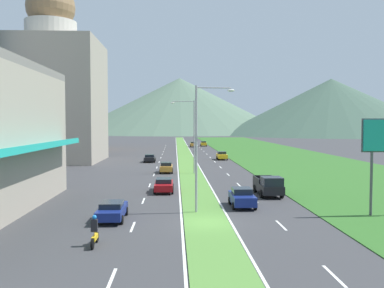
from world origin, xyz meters
TOP-DOWN VIEW (x-y plane):
  - ground_plane at (0.00, 0.00)m, footprint 600.00×600.00m
  - grass_median at (0.00, 60.00)m, footprint 3.20×240.00m
  - grass_verge_right at (20.60, 60.00)m, footprint 24.00×240.00m
  - lane_dash_left_1 at (-5.10, -10.44)m, footprint 0.16×2.80m
  - lane_dash_left_2 at (-5.10, -0.88)m, footprint 0.16×2.80m
  - lane_dash_left_3 at (-5.10, 8.68)m, footprint 0.16×2.80m
  - lane_dash_left_4 at (-5.10, 18.24)m, footprint 0.16×2.80m
  - lane_dash_left_5 at (-5.10, 27.80)m, footprint 0.16×2.80m
  - lane_dash_left_6 at (-5.10, 37.36)m, footprint 0.16×2.80m
  - lane_dash_left_7 at (-5.10, 46.92)m, footprint 0.16×2.80m
  - lane_dash_left_8 at (-5.10, 56.48)m, footprint 0.16×2.80m
  - lane_dash_left_9 at (-5.10, 66.03)m, footprint 0.16×2.80m
  - lane_dash_left_10 at (-5.10, 75.59)m, footprint 0.16×2.80m
  - lane_dash_left_11 at (-5.10, 85.15)m, footprint 0.16×2.80m
  - lane_dash_left_12 at (-5.10, 94.71)m, footprint 0.16×2.80m
  - lane_dash_left_13 at (-5.10, 104.27)m, footprint 0.16×2.80m
  - lane_dash_right_1 at (5.10, -10.44)m, footprint 0.16×2.80m
  - lane_dash_right_2 at (5.10, -0.88)m, footprint 0.16×2.80m
  - lane_dash_right_3 at (5.10, 8.68)m, footprint 0.16×2.80m
  - lane_dash_right_4 at (5.10, 18.24)m, footprint 0.16×2.80m
  - lane_dash_right_5 at (5.10, 27.80)m, footprint 0.16×2.80m
  - lane_dash_right_6 at (5.10, 37.36)m, footprint 0.16×2.80m
  - lane_dash_right_7 at (5.10, 46.92)m, footprint 0.16×2.80m
  - lane_dash_right_8 at (5.10, 56.48)m, footprint 0.16×2.80m
  - lane_dash_right_9 at (5.10, 66.03)m, footprint 0.16×2.80m
  - lane_dash_right_10 at (5.10, 75.59)m, footprint 0.16×2.80m
  - lane_dash_right_11 at (5.10, 85.15)m, footprint 0.16×2.80m
  - lane_dash_right_12 at (5.10, 94.71)m, footprint 0.16×2.80m
  - lane_dash_right_13 at (5.10, 104.27)m, footprint 0.16×2.80m
  - edge_line_median_left at (-1.75, 60.00)m, footprint 0.16×240.00m
  - edge_line_median_right at (1.75, 60.00)m, footprint 0.16×240.00m
  - domed_building at (-24.87, 49.23)m, footprint 17.68×17.68m
  - midrise_colored at (-33.73, 85.91)m, footprint 14.78×14.78m
  - hill_far_left at (-98.09, 294.61)m, footprint 133.04×133.04m
  - hill_far_center at (1.36, 277.41)m, footprint 160.07×160.07m
  - hill_far_right at (93.16, 222.57)m, footprint 136.46×136.46m
  - street_lamp_near at (-0.23, 3.48)m, footprint 3.11×0.47m
  - street_lamp_mid at (0.13, 29.01)m, footprint 3.38×0.28m
  - car_0 at (-6.82, 1.31)m, footprint 1.94×4.61m
  - car_1 at (6.68, 99.78)m, footprint 1.86×4.04m
  - car_2 at (3.42, 5.59)m, footprint 1.97×4.02m
  - car_3 at (-3.46, 30.36)m, footprint 1.88×4.13m
  - car_4 at (6.91, 51.46)m, footprint 1.95×4.14m
  - car_5 at (3.39, 95.89)m, footprint 2.02×4.45m
  - car_6 at (-3.36, 13.63)m, footprint 1.97×4.65m
  - car_7 at (-6.81, 46.98)m, footprint 2.03×4.22m
  - pickup_truck_0 at (6.89, 10.89)m, footprint 2.18×5.40m
  - motorcycle_rider at (-6.84, -5.20)m, footprint 0.36×2.00m

SIDE VIEW (x-z plane):
  - ground_plane at x=0.00m, z-range 0.00..0.00m
  - lane_dash_left_1 at x=-5.10m, z-range 0.00..0.01m
  - lane_dash_left_2 at x=-5.10m, z-range 0.00..0.01m
  - lane_dash_left_3 at x=-5.10m, z-range 0.00..0.01m
  - lane_dash_left_4 at x=-5.10m, z-range 0.00..0.01m
  - lane_dash_left_5 at x=-5.10m, z-range 0.00..0.01m
  - lane_dash_left_6 at x=-5.10m, z-range 0.00..0.01m
  - lane_dash_left_7 at x=-5.10m, z-range 0.00..0.01m
  - lane_dash_left_8 at x=-5.10m, z-range 0.00..0.01m
  - lane_dash_left_9 at x=-5.10m, z-range 0.00..0.01m
  - lane_dash_left_10 at x=-5.10m, z-range 0.00..0.01m
  - lane_dash_left_11 at x=-5.10m, z-range 0.00..0.01m
  - lane_dash_left_12 at x=-5.10m, z-range 0.00..0.01m
  - lane_dash_left_13 at x=-5.10m, z-range 0.00..0.01m
  - lane_dash_right_1 at x=5.10m, z-range 0.00..0.01m
  - lane_dash_right_2 at x=5.10m, z-range 0.00..0.01m
  - lane_dash_right_3 at x=5.10m, z-range 0.00..0.01m
  - lane_dash_right_4 at x=5.10m, z-range 0.00..0.01m
  - lane_dash_right_5 at x=5.10m, z-range 0.00..0.01m
  - lane_dash_right_6 at x=5.10m, z-range 0.00..0.01m
  - lane_dash_right_7 at x=5.10m, z-range 0.00..0.01m
  - lane_dash_right_8 at x=5.10m, z-range 0.00..0.01m
  - lane_dash_right_9 at x=5.10m, z-range 0.00..0.01m
  - lane_dash_right_10 at x=5.10m, z-range 0.00..0.01m
  - lane_dash_right_11 at x=5.10m, z-range 0.00..0.01m
  - lane_dash_right_12 at x=5.10m, z-range 0.00..0.01m
  - lane_dash_right_13 at x=5.10m, z-range 0.00..0.01m
  - edge_line_median_left at x=-1.75m, z-range 0.00..0.01m
  - edge_line_median_right at x=1.75m, z-range 0.00..0.01m
  - grass_median at x=0.00m, z-range 0.00..0.06m
  - grass_verge_right at x=20.60m, z-range 0.00..0.06m
  - car_0 at x=-6.82m, z-range 0.04..1.39m
  - car_7 at x=-6.81m, z-range 0.02..1.43m
  - car_6 at x=-3.36m, z-range 0.03..1.44m
  - motorcycle_rider at x=-6.84m, z-range -0.15..1.65m
  - car_3 at x=-3.46m, z-range 0.01..1.52m
  - car_1 at x=6.68m, z-range 0.02..1.56m
  - car_5 at x=3.39m, z-range 0.03..1.55m
  - car_4 at x=6.91m, z-range 0.00..1.60m
  - car_2 at x=3.42m, z-range 0.01..1.60m
  - pickup_truck_0 at x=6.89m, z-range -0.02..1.98m
  - street_lamp_near at x=-0.23m, z-range 0.73..10.71m
  - street_lamp_mid at x=0.13m, z-range 0.76..11.02m
  - midrise_colored at x=-33.73m, z-range 0.00..22.35m
  - hill_far_left at x=-98.09m, z-range 0.00..23.53m
  - domed_building at x=-24.87m, z-range -3.31..29.39m
  - hill_far_right at x=93.16m, z-range 0.00..34.32m
  - hill_far_center at x=1.36m, z-range 0.00..40.24m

